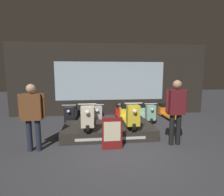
# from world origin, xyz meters

# --- Properties ---
(ground_plane) EXTENTS (30.00, 30.00, 0.00)m
(ground_plane) POSITION_xyz_m (0.00, 0.00, 0.00)
(ground_plane) COLOR #38383D
(shop_wall_back) EXTENTS (8.87, 0.09, 3.20)m
(shop_wall_back) POSITION_xyz_m (0.00, 3.97, 1.60)
(shop_wall_back) COLOR #28231E
(shop_wall_back) RESTS_ON ground_plane
(display_platform) EXTENTS (2.74, 1.39, 0.31)m
(display_platform) POSITION_xyz_m (-0.32, 1.28, 0.16)
(display_platform) COLOR #2D2823
(display_platform) RESTS_ON ground_plane
(scooter_display_left) EXTENTS (0.48, 1.66, 0.80)m
(scooter_display_left) POSITION_xyz_m (-0.94, 1.27, 0.63)
(scooter_display_left) COLOR black
(scooter_display_left) RESTS_ON display_platform
(scooter_display_right) EXTENTS (0.48, 1.66, 0.80)m
(scooter_display_right) POSITION_xyz_m (0.30, 1.27, 0.63)
(scooter_display_right) COLOR black
(scooter_display_right) RESTS_ON display_platform
(scooter_backrow_0) EXTENTS (0.48, 1.66, 0.80)m
(scooter_backrow_0) POSITION_xyz_m (-1.64, 2.90, 0.31)
(scooter_backrow_0) COLOR black
(scooter_backrow_0) RESTS_ON ground_plane
(scooter_backrow_1) EXTENTS (0.48, 1.66, 0.80)m
(scooter_backrow_1) POSITION_xyz_m (-0.64, 2.90, 0.31)
(scooter_backrow_1) COLOR black
(scooter_backrow_1) RESTS_ON ground_plane
(scooter_backrow_2) EXTENTS (0.48, 1.66, 0.80)m
(scooter_backrow_2) POSITION_xyz_m (0.35, 2.90, 0.31)
(scooter_backrow_2) COLOR black
(scooter_backrow_2) RESTS_ON ground_plane
(scooter_backrow_3) EXTENTS (0.48, 1.66, 0.80)m
(scooter_backrow_3) POSITION_xyz_m (1.34, 2.90, 0.31)
(scooter_backrow_3) COLOR black
(scooter_backrow_3) RESTS_ON ground_plane
(scooter_backrow_4) EXTENTS (0.48, 1.66, 0.80)m
(scooter_backrow_4) POSITION_xyz_m (2.33, 2.90, 0.31)
(scooter_backrow_4) COLOR black
(scooter_backrow_4) RESTS_ON ground_plane
(person_left_browsing) EXTENTS (0.62, 0.26, 1.65)m
(person_left_browsing) POSITION_xyz_m (-2.24, 0.38, 0.98)
(person_left_browsing) COLOR #232838
(person_left_browsing) RESTS_ON ground_plane
(person_right_browsing) EXTENTS (0.57, 0.23, 1.73)m
(person_right_browsing) POSITION_xyz_m (1.37, 0.38, 1.02)
(person_right_browsing) COLOR black
(person_right_browsing) RESTS_ON ground_plane
(price_sign_board) EXTENTS (0.51, 0.04, 0.82)m
(price_sign_board) POSITION_xyz_m (-0.33, 0.25, 0.42)
(price_sign_board) COLOR maroon
(price_sign_board) RESTS_ON ground_plane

